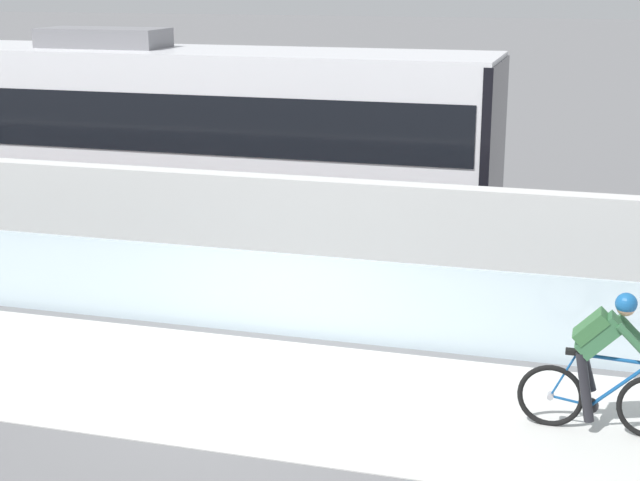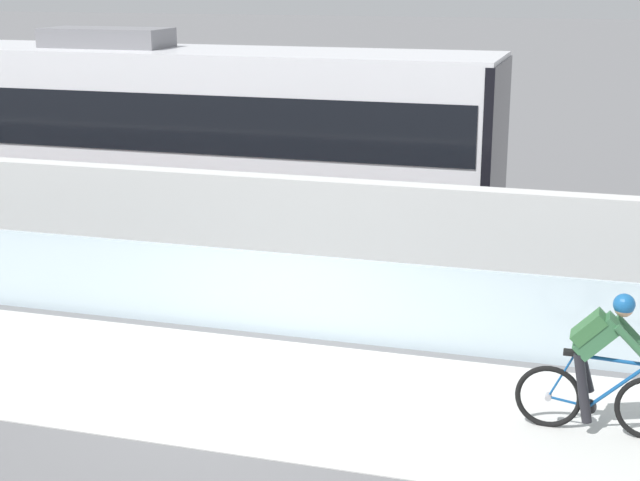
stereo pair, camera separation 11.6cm
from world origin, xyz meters
TOP-DOWN VIEW (x-y plane):
  - ground_plane at (0.00, 0.00)m, footprint 200.00×200.00m
  - bike_path_deck at (0.00, 0.00)m, footprint 32.00×3.20m
  - glass_parapet at (0.00, 1.85)m, footprint 32.00×0.05m
  - concrete_barrier_wall at (0.00, 3.65)m, footprint 32.00×0.36m
  - tram_rail_near at (0.00, 6.13)m, footprint 32.00×0.08m
  - tram_rail_far at (0.00, 7.57)m, footprint 32.00×0.08m
  - tram at (-3.36, 6.85)m, footprint 11.06×2.54m
  - cyclist_on_bike at (4.09, -0.00)m, footprint 1.77×0.58m

SIDE VIEW (x-z plane):
  - ground_plane at x=0.00m, z-range 0.00..0.00m
  - tram_rail_near at x=0.00m, z-range 0.00..0.01m
  - tram_rail_far at x=0.00m, z-range 0.00..0.01m
  - bike_path_deck at x=0.00m, z-range 0.00..0.01m
  - glass_parapet at x=0.00m, z-range 0.00..1.17m
  - cyclist_on_bike at x=4.09m, z-range -0.01..1.60m
  - concrete_barrier_wall at x=0.00m, z-range 0.00..1.84m
  - tram at x=-3.36m, z-range -0.01..3.80m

